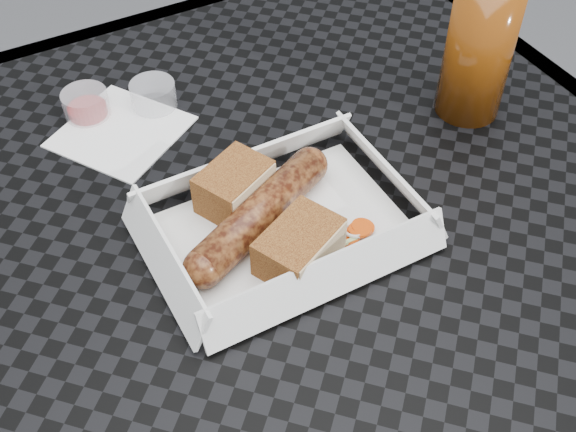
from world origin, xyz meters
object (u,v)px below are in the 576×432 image
object	(u,v)px
patio_table	(285,259)
bratwurst	(260,213)
food_tray	(283,229)
drink_glass	(479,49)

from	to	relation	value
patio_table	bratwurst	distance (m)	0.10
patio_table	food_tray	bearing A→B (deg)	-121.78
food_tray	bratwurst	xyz separation A→B (m)	(-0.02, 0.01, 0.02)
food_tray	drink_glass	world-z (taller)	drink_glass
patio_table	drink_glass	xyz separation A→B (m)	(0.25, 0.04, 0.15)
bratwurst	drink_glass	size ratio (longest dim) A/B	1.17
bratwurst	drink_glass	bearing A→B (deg)	10.15
food_tray	drink_glass	size ratio (longest dim) A/B	1.42
food_tray	patio_table	bearing A→B (deg)	58.22
bratwurst	drink_glass	distance (m)	0.29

